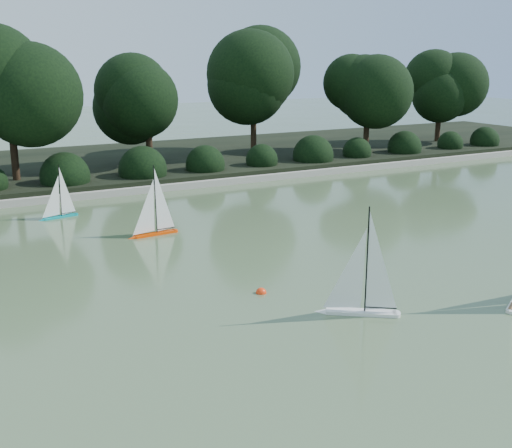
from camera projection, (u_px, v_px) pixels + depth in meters
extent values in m
plane|color=#3E5131|center=(337.00, 300.00, 9.73)|extent=(80.00, 80.00, 0.00)
cube|color=gray|center=(145.00, 189.00, 17.37)|extent=(40.00, 0.35, 0.18)
cube|color=black|center=(104.00, 165.00, 20.77)|extent=(40.00, 8.00, 0.30)
cylinder|color=black|center=(15.00, 161.00, 17.43)|extent=(0.20, 0.20, 1.66)
sphere|color=black|center=(8.00, 85.00, 16.92)|extent=(2.66, 2.66, 2.66)
cylinder|color=black|center=(150.00, 155.00, 19.74)|extent=(0.20, 0.20, 1.26)
sphere|color=black|center=(147.00, 103.00, 19.34)|extent=(2.10, 2.10, 2.10)
cylinder|color=black|center=(254.00, 137.00, 22.10)|extent=(0.20, 0.20, 1.73)
sphere|color=black|center=(253.00, 74.00, 21.56)|extent=(2.80, 2.80, 2.80)
cylinder|color=black|center=(366.00, 138.00, 23.03)|extent=(0.20, 0.20, 1.48)
sphere|color=black|center=(368.00, 84.00, 22.55)|extent=(2.52, 2.52, 2.52)
cylinder|color=black|center=(438.00, 131.00, 25.38)|extent=(0.20, 0.20, 1.40)
sphere|color=black|center=(441.00, 87.00, 24.94)|extent=(2.24, 2.24, 2.24)
sphere|color=black|center=(61.00, 177.00, 17.13)|extent=(1.10, 1.10, 1.10)
sphere|color=black|center=(134.00, 171.00, 18.05)|extent=(1.10, 1.10, 1.10)
sphere|color=black|center=(199.00, 165.00, 18.96)|extent=(1.10, 1.10, 1.10)
sphere|color=black|center=(258.00, 160.00, 19.88)|extent=(1.10, 1.10, 1.10)
sphere|color=black|center=(313.00, 156.00, 20.79)|extent=(1.10, 1.10, 1.10)
sphere|color=black|center=(362.00, 151.00, 21.71)|extent=(1.10, 1.10, 1.10)
sphere|color=black|center=(408.00, 148.00, 22.62)|extent=(1.10, 1.10, 1.10)
sphere|color=black|center=(450.00, 144.00, 23.54)|extent=(1.10, 1.10, 1.10)
sphere|color=black|center=(489.00, 141.00, 24.45)|extent=(1.10, 1.10, 1.10)
cube|color=silver|center=(361.00, 311.00, 9.21)|extent=(0.93, 0.75, 0.10)
cone|color=silver|center=(321.00, 309.00, 9.28)|extent=(0.28, 0.28, 0.20)
cylinder|color=silver|center=(396.00, 312.00, 9.15)|extent=(0.17, 0.17, 0.10)
cylinder|color=black|center=(367.00, 256.00, 8.99)|extent=(0.03, 0.03, 1.55)
cylinder|color=black|center=(381.00, 304.00, 9.15)|extent=(0.38, 0.28, 0.02)
cylinder|color=silver|center=(512.00, 311.00, 9.23)|extent=(0.15, 0.15, 0.09)
cube|color=#F63E03|center=(155.00, 233.00, 13.28)|extent=(0.92, 0.27, 0.09)
cone|color=#F63E03|center=(132.00, 236.00, 13.00)|extent=(0.20, 0.20, 0.18)
cylinder|color=#F63E03|center=(175.00, 229.00, 13.52)|extent=(0.12, 0.12, 0.09)
cylinder|color=black|center=(156.00, 197.00, 13.11)|extent=(0.02, 0.02, 1.40)
cylinder|color=black|center=(166.00, 226.00, 13.38)|extent=(0.42, 0.05, 0.01)
cube|color=#089298|center=(60.00, 216.00, 14.69)|extent=(0.78, 0.31, 0.08)
cone|color=#089298|center=(41.00, 219.00, 14.41)|extent=(0.18, 0.18, 0.15)
cylinder|color=#089298|center=(76.00, 213.00, 14.93)|extent=(0.11, 0.11, 0.08)
cylinder|color=black|center=(60.00, 189.00, 14.55)|extent=(0.02, 0.02, 1.19)
cylinder|color=black|center=(68.00, 211.00, 14.80)|extent=(0.35, 0.08, 0.01)
sphere|color=#FF340D|center=(261.00, 293.00, 10.04)|extent=(0.17, 0.17, 0.17)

